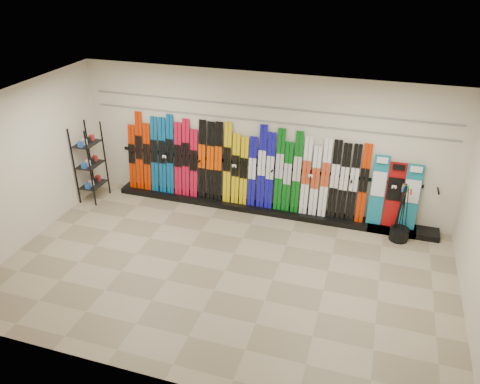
% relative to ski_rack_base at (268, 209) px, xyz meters
% --- Properties ---
extents(floor, '(8.00, 8.00, 0.00)m').
position_rel_ski_rack_base_xyz_m(floor, '(-0.22, -2.28, -0.06)').
color(floor, '#86775C').
rests_on(floor, ground).
extents(back_wall, '(8.00, 0.00, 8.00)m').
position_rel_ski_rack_base_xyz_m(back_wall, '(-0.22, 0.22, 1.44)').
color(back_wall, beige).
rests_on(back_wall, floor).
extents(left_wall, '(0.00, 5.00, 5.00)m').
position_rel_ski_rack_base_xyz_m(left_wall, '(-4.22, -2.28, 1.44)').
color(left_wall, beige).
rests_on(left_wall, floor).
extents(ceiling, '(8.00, 8.00, 0.00)m').
position_rel_ski_rack_base_xyz_m(ceiling, '(-0.22, -2.28, 2.94)').
color(ceiling, silver).
rests_on(ceiling, back_wall).
extents(ski_rack_base, '(8.00, 0.40, 0.12)m').
position_rel_ski_rack_base_xyz_m(ski_rack_base, '(0.00, 0.00, 0.00)').
color(ski_rack_base, black).
rests_on(ski_rack_base, floor).
extents(skis, '(5.38, 0.26, 1.82)m').
position_rel_ski_rack_base_xyz_m(skis, '(-0.69, 0.06, 0.90)').
color(skis, '#C52600').
rests_on(skis, ski_rack_base).
extents(snowboards, '(0.95, 0.23, 1.45)m').
position_rel_ski_rack_base_xyz_m(snowboards, '(2.55, 0.07, 0.75)').
color(snowboards, '#14728C').
rests_on(snowboards, ski_rack_base).
extents(accessory_rack, '(0.40, 0.60, 1.78)m').
position_rel_ski_rack_base_xyz_m(accessory_rack, '(-3.97, -0.58, 0.83)').
color(accessory_rack, black).
rests_on(accessory_rack, floor).
extents(pole_bin, '(0.37, 0.37, 0.25)m').
position_rel_ski_rack_base_xyz_m(pole_bin, '(2.74, -0.29, 0.07)').
color(pole_bin, black).
rests_on(pole_bin, floor).
extents(ski_poles, '(0.26, 0.23, 1.18)m').
position_rel_ski_rack_base_xyz_m(ski_poles, '(2.71, -0.29, 0.55)').
color(ski_poles, black).
rests_on(ski_poles, pole_bin).
extents(slatwall_rail_0, '(7.60, 0.02, 0.03)m').
position_rel_ski_rack_base_xyz_m(slatwall_rail_0, '(-0.22, 0.20, 1.94)').
color(slatwall_rail_0, gray).
rests_on(slatwall_rail_0, back_wall).
extents(slatwall_rail_1, '(7.60, 0.02, 0.03)m').
position_rel_ski_rack_base_xyz_m(slatwall_rail_1, '(-0.22, 0.20, 2.24)').
color(slatwall_rail_1, gray).
rests_on(slatwall_rail_1, back_wall).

